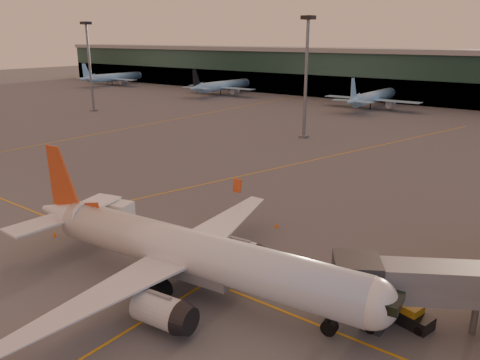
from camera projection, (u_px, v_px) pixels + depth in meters
The scene contains 10 objects.
ground at pixel (129, 287), 41.62m from camera, with size 600.00×600.00×0.00m, color #4C4F54.
taxi_markings at pixel (305, 168), 79.75m from camera, with size 100.12×173.00×0.01m.
terminal at pixel (480, 79), 147.11m from camera, with size 400.00×20.00×17.60m.
mast_west_far at pixel (89, 60), 136.52m from camera, with size 2.40×2.40×25.60m.
mast_west_near at pixel (306, 69), 99.13m from camera, with size 2.40×2.40×25.60m.
main_airplane at pixel (185, 252), 40.13m from camera, with size 36.72×33.17×11.08m.
catering_truck at pixel (112, 216), 52.19m from camera, with size 5.40×3.24×3.92m.
pushback_tug at pixel (411, 317), 35.99m from camera, with size 3.48×2.41×1.63m.
cone_tail at pixel (55, 234), 52.15m from camera, with size 0.41×0.41×0.53m.
cone_wing_left at pixel (277, 225), 54.55m from camera, with size 0.44×0.44×0.56m.
Camera 1 is at (30.22, -23.54, 21.29)m, focal length 35.00 mm.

